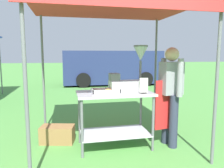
% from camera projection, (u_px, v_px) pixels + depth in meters
% --- Properties ---
extents(ground_plane, '(70.00, 70.00, 0.00)m').
position_uv_depth(ground_plane, '(78.00, 94.00, 8.34)').
color(ground_plane, '#519342').
extents(stall_canopy, '(2.56, 2.17, 2.28)m').
position_uv_depth(stall_canopy, '(113.00, 9.00, 3.35)').
color(stall_canopy, slate).
rests_on(stall_canopy, ground).
extents(donut_cart, '(1.19, 0.66, 0.90)m').
position_uv_depth(donut_cart, '(115.00, 108.00, 3.46)').
color(donut_cart, '#B7B7BC').
rests_on(donut_cart, ground).
extents(donut_tray, '(0.43, 0.27, 0.07)m').
position_uv_depth(donut_tray, '(106.00, 92.00, 3.33)').
color(donut_tray, '#B7B7BC').
rests_on(donut_tray, donut_cart).
extents(donut_fryer, '(0.61, 0.28, 0.74)m').
position_uv_depth(donut_fryer, '(130.00, 77.00, 3.45)').
color(donut_fryer, '#B7B7BC').
rests_on(donut_fryer, donut_cart).
extents(menu_sign, '(0.13, 0.05, 0.24)m').
position_uv_depth(menu_sign, '(144.00, 87.00, 3.31)').
color(menu_sign, black).
rests_on(menu_sign, donut_cart).
extents(vendor, '(0.46, 0.54, 1.61)m').
position_uv_depth(vendor, '(170.00, 91.00, 3.49)').
color(vendor, '#2D3347').
rests_on(vendor, ground).
extents(supply_crate, '(0.61, 0.41, 0.29)m').
position_uv_depth(supply_crate, '(58.00, 134.00, 3.69)').
color(supply_crate, olive).
rests_on(supply_crate, ground).
extents(van_navy, '(4.90, 2.24, 1.69)m').
position_uv_depth(van_navy, '(112.00, 67.00, 11.08)').
color(van_navy, navy).
rests_on(van_navy, ground).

